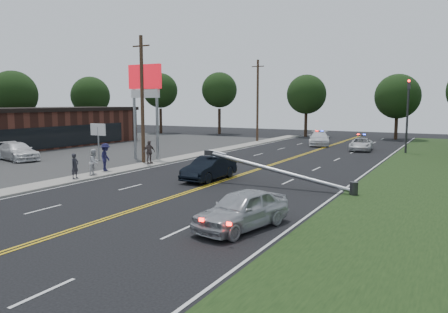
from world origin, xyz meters
The scene contains 26 objects.
ground centered at (0.00, 0.00, 0.00)m, with size 120.00×120.00×0.00m, color black.
parking_lot centered at (-20.00, 10.00, 0.01)m, with size 25.00×60.00×0.01m, color #2D2D2D.
sidewalk centered at (-8.40, 10.00, 0.06)m, with size 1.80×70.00×0.12m, color gray.
centerline_yellow centered at (0.00, 10.00, 0.01)m, with size 0.36×80.00×0.00m, color gold.
pharmacy_building centered at (-27.99, 14.00, 2.20)m, with size 8.40×30.40×4.30m.
pylon_sign centered at (-10.50, 14.00, 6.00)m, with size 3.20×0.35×8.00m.
small_sign centered at (-14.00, 12.00, 2.33)m, with size 1.60×0.14×3.10m.
traffic_signal centered at (8.30, 30.00, 4.21)m, with size 0.28×0.41×7.05m.
fallen_streetlight centered at (4.19, 8.00, 0.92)m, with size 9.36×0.44×1.91m.
utility_pole_mid centered at (-9.20, 12.00, 5.08)m, with size 1.60×0.28×10.00m.
utility_pole_far centered at (-9.20, 34.00, 5.08)m, with size 1.60×0.28×10.00m.
tree_2 centered at (-36.86, 20.71, 5.83)m, with size 6.00×6.00×8.84m.
tree_3 centered at (-34.85, 31.79, 5.79)m, with size 5.59×5.59×8.60m.
tree_4 centered at (-29.07, 40.91, 6.70)m, with size 5.44×5.44×9.44m.
tree_5 centered at (-19.97, 43.70, 6.74)m, with size 5.38×5.38×9.45m.
tree_6 centered at (-6.66, 45.17, 5.99)m, with size 5.56×5.56×8.78m.
tree_7 centered at (5.33, 46.30, 5.64)m, with size 5.84×5.84×8.57m.
crashed_sedan centered at (-0.93, 8.27, 0.74)m, with size 1.57×4.51×1.49m, color black.
waiting_sedan centered at (5.63, -0.37, 0.76)m, with size 1.79×4.45×1.51m, color #A8AAB0.
parked_car centered at (-19.98, 8.61, 0.75)m, with size 2.10×5.18×1.50m, color silver.
emergency_a centered at (4.03, 30.27, 0.63)m, with size 2.11×4.57×1.27m, color silver.
emergency_b centered at (-1.26, 33.53, 0.78)m, with size 2.19×5.38×1.56m, color silver.
bystander_a centered at (-8.24, 4.09, 0.91)m, with size 0.58×0.38×1.58m, color #25252C.
bystander_b centered at (-8.20, 5.69, 0.98)m, with size 0.83×0.65×1.72m, color silver.
bystander_c centered at (-8.79, 7.37, 1.08)m, with size 1.25×0.72×1.93m, color #19173B.
bystander_d centered at (-8.41, 11.71, 1.03)m, with size 1.06×0.44×1.81m, color #5B4B48.
Camera 1 is at (12.91, -15.18, 4.87)m, focal length 35.00 mm.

